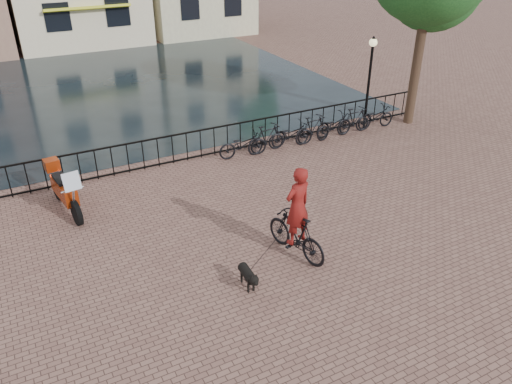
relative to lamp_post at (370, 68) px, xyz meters
name	(u,v)px	position (x,y,z in m)	size (l,w,h in m)	color
ground	(320,300)	(-7.20, -7.60, -2.38)	(100.00, 100.00, 0.00)	brown
canal_water	(119,88)	(-7.20, 9.70, -2.38)	(20.00, 20.00, 0.00)	black
railing	(187,147)	(-7.20, 0.40, -1.87)	(20.00, 0.05, 1.02)	black
lamp_post	(370,68)	(0.00, 0.00, 0.00)	(0.30, 0.30, 3.45)	black
cyclist	(297,218)	(-6.80, -5.92, -1.34)	(0.97, 2.08, 2.74)	black
dog	(247,276)	(-8.39, -6.46, -2.10)	(0.32, 0.85, 0.57)	black
motorcycle	(63,185)	(-11.37, -1.18, -1.57)	(0.86, 2.32, 1.62)	#952B0A
parked_bike_0	(243,145)	(-5.40, -0.20, -1.93)	(0.60, 1.72, 0.90)	black
parked_bike_1	(267,138)	(-4.45, -0.20, -1.88)	(0.47, 1.66, 1.00)	black
parked_bike_2	(290,135)	(-3.50, -0.20, -1.93)	(0.60, 1.72, 0.90)	black
parked_bike_3	(313,129)	(-2.55, -0.20, -1.88)	(0.47, 1.66, 1.00)	black
parked_bike_4	(334,126)	(-1.60, -0.20, -1.93)	(0.60, 1.72, 0.90)	black
parked_bike_5	(355,120)	(-0.65, -0.20, -1.88)	(0.47, 1.66, 1.00)	black
parked_bike_6	(374,117)	(0.30, -0.20, -1.93)	(0.60, 1.72, 0.90)	black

